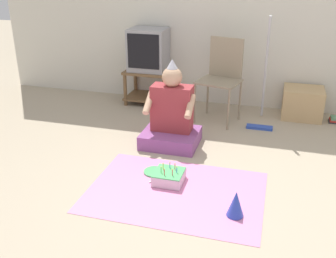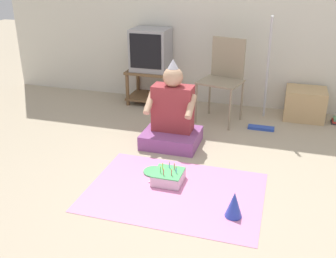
% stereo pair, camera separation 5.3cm
% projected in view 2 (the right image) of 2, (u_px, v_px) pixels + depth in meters
% --- Properties ---
extents(ground_plane, '(16.00, 16.00, 0.00)m').
position_uv_depth(ground_plane, '(205.00, 200.00, 3.02)').
color(ground_plane, tan).
extents(wall_back, '(6.40, 0.06, 2.55)m').
position_uv_depth(wall_back, '(250.00, 0.00, 4.50)').
color(wall_back, beige).
rests_on(wall_back, ground_plane).
extents(tv_stand, '(0.57, 0.43, 0.43)m').
position_uv_depth(tv_stand, '(151.00, 83.00, 4.99)').
color(tv_stand, brown).
rests_on(tv_stand, ground_plane).
extents(tv, '(0.45, 0.39, 0.51)m').
position_uv_depth(tv, '(151.00, 50.00, 4.83)').
color(tv, '#99999E').
rests_on(tv, tv_stand).
extents(folding_chair, '(0.52, 0.49, 0.92)m').
position_uv_depth(folding_chair, '(224.00, 74.00, 4.35)').
color(folding_chair, gray).
rests_on(folding_chair, ground_plane).
extents(cardboard_box_stack, '(0.45, 0.39, 0.35)m').
position_uv_depth(cardboard_box_stack, '(305.00, 104.00, 4.52)').
color(cardboard_box_stack, tan).
rests_on(cardboard_box_stack, ground_plane).
extents(dust_mop, '(0.28, 0.40, 1.20)m').
position_uv_depth(dust_mop, '(265.00, 96.00, 4.23)').
color(dust_mop, '#2D4CB2').
rests_on(dust_mop, ground_plane).
extents(person_seated, '(0.54, 0.47, 0.85)m').
position_uv_depth(person_seated, '(172.00, 118.00, 3.85)').
color(person_seated, '#8C4C8C').
rests_on(person_seated, ground_plane).
extents(party_cloth, '(1.38, 0.99, 0.01)m').
position_uv_depth(party_cloth, '(175.00, 191.00, 3.12)').
color(party_cloth, pink).
rests_on(party_cloth, ground_plane).
extents(birthday_cake, '(0.24, 0.24, 0.15)m').
position_uv_depth(birthday_cake, '(168.00, 177.00, 3.24)').
color(birthday_cake, silver).
rests_on(birthday_cake, party_cloth).
extents(party_hat_blue, '(0.13, 0.13, 0.19)m').
position_uv_depth(party_hat_blue, '(234.00, 204.00, 2.79)').
color(party_hat_blue, blue).
rests_on(party_hat_blue, party_cloth).
extents(paper_plate, '(0.18, 0.18, 0.01)m').
position_uv_depth(paper_plate, '(154.00, 172.00, 3.40)').
color(paper_plate, '#4CB266').
rests_on(paper_plate, party_cloth).
extents(plastic_spoon_near, '(0.07, 0.14, 0.01)m').
position_uv_depth(plastic_spoon_near, '(157.00, 177.00, 3.31)').
color(plastic_spoon_near, white).
rests_on(plastic_spoon_near, party_cloth).
extents(plastic_spoon_far, '(0.04, 0.15, 0.01)m').
position_uv_depth(plastic_spoon_far, '(159.00, 179.00, 3.28)').
color(plastic_spoon_far, white).
rests_on(plastic_spoon_far, party_cloth).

